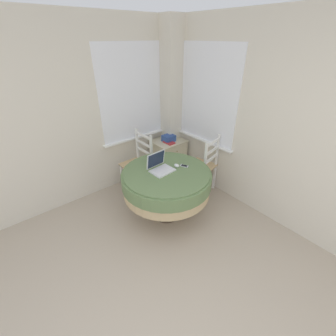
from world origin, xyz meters
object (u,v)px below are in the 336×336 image
dining_chair_near_back_window (138,163)px  storage_box (169,138)px  cell_phone (184,166)px  dining_chair_near_right_window (203,166)px  laptop (160,167)px  corner_cabinet (169,157)px  computer_mouse (177,165)px  round_dining_table (166,181)px  book_on_cabinet (169,142)px

dining_chair_near_back_window → storage_box: size_ratio=4.90×
cell_phone → dining_chair_near_back_window: 0.93m
dining_chair_near_right_window → storage_box: bearing=93.0°
dining_chair_near_right_window → laptop: bearing=-179.3°
laptop → storage_box: laptop is taller
corner_cabinet → storage_box: (-0.01, -0.02, 0.38)m
dining_chair_near_right_window → storage_box: 0.84m
storage_box → dining_chair_near_back_window: bearing=-174.1°
laptop → corner_cabinet: size_ratio=0.48×
dining_chair_near_right_window → computer_mouse: bearing=-172.4°
computer_mouse → corner_cabinet: computer_mouse is taller
cell_phone → storage_box: 1.08m
corner_cabinet → round_dining_table: bearing=-130.9°
dining_chair_near_back_window → dining_chair_near_right_window: 1.04m
round_dining_table → dining_chair_near_back_window: 0.84m
cell_phone → dining_chair_near_back_window: (-0.19, 0.87, -0.28)m
computer_mouse → corner_cabinet: 1.18m
dining_chair_near_right_window → corner_cabinet: dining_chair_near_right_window is taller
dining_chair_near_back_window → dining_chair_near_right_window: size_ratio=1.00×
dining_chair_near_right_window → corner_cabinet: (-0.03, 0.83, -0.15)m
cell_phone → corner_cabinet: bearing=61.5°
round_dining_table → cell_phone: 0.32m
round_dining_table → storage_box: 1.20m
storage_box → book_on_cabinet: (-0.04, -0.06, -0.04)m
computer_mouse → dining_chair_near_back_window: 0.88m
computer_mouse → dining_chair_near_right_window: 0.71m
computer_mouse → corner_cabinet: size_ratio=0.13×
storage_box → laptop: bearing=-135.2°
round_dining_table → storage_box: bearing=48.9°
computer_mouse → dining_chair_near_right_window: dining_chair_near_right_window is taller
corner_cabinet → book_on_cabinet: 0.35m
corner_cabinet → storage_box: bearing=-124.1°
cell_phone → dining_chair_near_right_window: dining_chair_near_right_window is taller
book_on_cabinet → round_dining_table: bearing=-131.5°
round_dining_table → book_on_cabinet: round_dining_table is taller
storage_box → round_dining_table: bearing=-131.1°
cell_phone → dining_chair_near_right_window: (0.55, 0.14, -0.28)m
computer_mouse → cell_phone: computer_mouse is taller
laptop → cell_phone: size_ratio=2.48×
laptop → computer_mouse: bearing=-18.7°
cell_phone → corner_cabinet: 1.18m
round_dining_table → corner_cabinet: (0.80, 0.92, -0.27)m
dining_chair_near_right_window → round_dining_table: bearing=-173.7°
cell_phone → book_on_cabinet: bearing=62.1°
dining_chair_near_back_window → dining_chair_near_right_window: (0.74, -0.73, 0.00)m
book_on_cabinet → dining_chair_near_right_window: bearing=-83.3°
corner_cabinet → storage_box: storage_box is taller
laptop → book_on_cabinet: bearing=44.0°
corner_cabinet → laptop: bearing=-135.0°
round_dining_table → dining_chair_near_right_window: 0.84m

